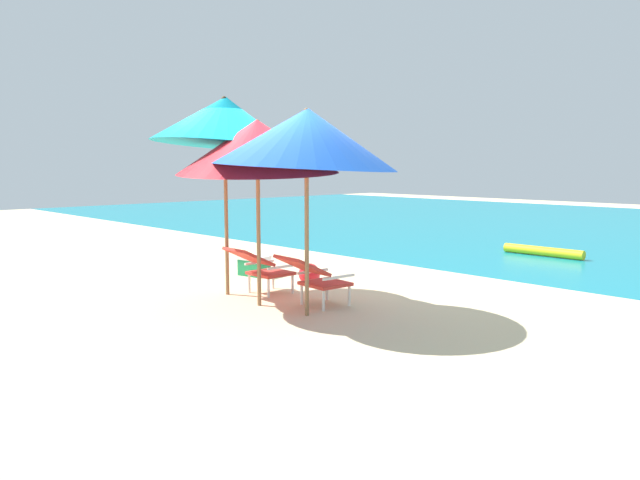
# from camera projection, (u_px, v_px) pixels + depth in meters

# --- Properties ---
(ground_plane) EXTENTS (40.00, 40.00, 0.00)m
(ground_plane) POSITION_uv_depth(u_px,v_px,m) (464.00, 265.00, 10.83)
(ground_plane) COLOR beige
(ocean_band) EXTENTS (40.00, 18.00, 0.01)m
(ocean_band) POSITION_uv_depth(u_px,v_px,m) (634.00, 231.00, 16.44)
(ocean_band) COLOR teal
(ocean_band) RESTS_ON ground_plane
(swim_buoy) EXTENTS (1.60, 0.18, 0.18)m
(swim_buoy) POSITION_uv_depth(u_px,v_px,m) (543.00, 251.00, 11.84)
(swim_buoy) COLOR yellow
(swim_buoy) RESTS_ON ocean_band
(lounge_chair_left) EXTENTS (0.56, 0.89, 0.68)m
(lounge_chair_left) POSITION_uv_depth(u_px,v_px,m) (261.00, 266.00, 8.28)
(lounge_chair_left) COLOR red
(lounge_chair_left) RESTS_ON ground_plane
(lounge_chair_right) EXTENTS (0.60, 0.91, 0.68)m
(lounge_chair_right) POSITION_uv_depth(u_px,v_px,m) (315.00, 275.00, 7.55)
(lounge_chair_right) COLOR red
(lounge_chair_right) RESTS_ON ground_plane
(beach_umbrella_left) EXTENTS (2.19, 2.23, 2.75)m
(beach_umbrella_left) POSITION_uv_depth(u_px,v_px,m) (224.00, 121.00, 8.07)
(beach_umbrella_left) COLOR olive
(beach_umbrella_left) RESTS_ON ground_plane
(beach_umbrella_center) EXTENTS (2.85, 2.85, 2.38)m
(beach_umbrella_center) POSITION_uv_depth(u_px,v_px,m) (257.00, 147.00, 7.45)
(beach_umbrella_center) COLOR olive
(beach_umbrella_center) RESTS_ON ground_plane
(beach_umbrella_right) EXTENTS (2.96, 2.95, 2.46)m
(beach_umbrella_right) POSITION_uv_depth(u_px,v_px,m) (306.00, 138.00, 6.93)
(beach_umbrella_right) COLOR olive
(beach_umbrella_right) RESTS_ON ground_plane
(beach_ball) EXTENTS (0.32, 0.32, 0.32)m
(beach_ball) POSITION_uv_depth(u_px,v_px,m) (309.00, 274.00, 9.00)
(beach_ball) COLOR red
(beach_ball) RESTS_ON ground_plane
(cooler_box) EXTENTS (0.52, 0.40, 0.32)m
(cooler_box) POSITION_uv_depth(u_px,v_px,m) (254.00, 265.00, 9.77)
(cooler_box) COLOR #1E844C
(cooler_box) RESTS_ON ground_plane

